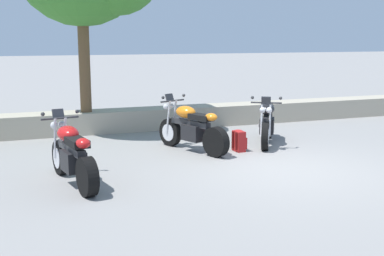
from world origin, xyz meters
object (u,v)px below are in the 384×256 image
Objects in this scene: motorcycle_red_near_left at (72,156)px; rider_backpack at (239,140)px; motorcycle_orange_centre at (191,129)px; motorcycle_black_far_right at (267,123)px.

rider_backpack is (3.65, 1.24, -0.24)m from motorcycle_red_near_left.
motorcycle_red_near_left is at bearing -148.85° from motorcycle_orange_centre.
motorcycle_orange_centre reaches higher than rider_backpack.
rider_backpack is at bearing 18.77° from motorcycle_red_near_left.
motorcycle_orange_centre is at bearing -177.11° from motorcycle_black_far_right.
motorcycle_black_far_right is 1.07m from rider_backpack.
motorcycle_black_far_right is at bearing 20.66° from motorcycle_red_near_left.
rider_backpack is (0.95, -0.39, -0.24)m from motorcycle_orange_centre.
motorcycle_red_near_left is 1.11× the size of motorcycle_black_far_right.
motorcycle_orange_centre is at bearing 157.79° from rider_backpack.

